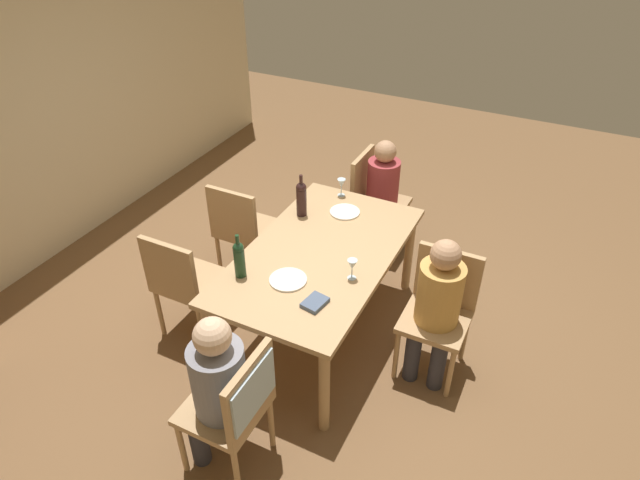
# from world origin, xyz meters

# --- Properties ---
(ground_plane) EXTENTS (10.00, 10.00, 0.00)m
(ground_plane) POSITION_xyz_m (0.00, 0.00, 0.00)
(ground_plane) COLOR brown
(rear_room_partition) EXTENTS (6.40, 0.12, 2.70)m
(rear_room_partition) POSITION_xyz_m (0.00, 2.69, 1.35)
(rear_room_partition) COLOR beige
(rear_room_partition) RESTS_ON ground_plane
(dining_table) EXTENTS (1.72, 0.98, 0.76)m
(dining_table) POSITION_xyz_m (0.00, 0.00, 0.67)
(dining_table) COLOR tan
(dining_table) RESTS_ON ground_plane
(chair_left_end) EXTENTS (0.44, 0.46, 0.92)m
(chair_left_end) POSITION_xyz_m (-1.24, -0.12, 0.59)
(chair_left_end) COLOR tan
(chair_left_end) RESTS_ON ground_plane
(chair_near) EXTENTS (0.44, 0.44, 0.92)m
(chair_near) POSITION_xyz_m (0.09, -0.87, 0.53)
(chair_near) COLOR tan
(chair_near) RESTS_ON ground_plane
(chair_right_end) EXTENTS (0.44, 0.44, 0.92)m
(chair_right_end) POSITION_xyz_m (1.24, 0.09, 0.53)
(chair_right_end) COLOR tan
(chair_right_end) RESTS_ON ground_plane
(chair_far_left) EXTENTS (0.44, 0.44, 0.92)m
(chair_far_left) POSITION_xyz_m (-0.47, 0.87, 0.53)
(chair_far_left) COLOR tan
(chair_far_left) RESTS_ON ground_plane
(chair_far_right) EXTENTS (0.44, 0.44, 0.92)m
(chair_far_right) POSITION_xyz_m (0.30, 0.87, 0.53)
(chair_far_right) COLOR tan
(chair_far_right) RESTS_ON ground_plane
(person_woman_host) EXTENTS (0.31, 0.35, 1.14)m
(person_woman_host) POSITION_xyz_m (-1.24, 0.03, 0.66)
(person_woman_host) COLOR #33333D
(person_woman_host) RESTS_ON ground_plane
(person_man_bearded) EXTENTS (0.34, 0.30, 1.12)m
(person_man_bearded) POSITION_xyz_m (-0.03, -0.87, 0.65)
(person_man_bearded) COLOR #33333D
(person_man_bearded) RESTS_ON ground_plane
(person_man_guest) EXTENTS (0.28, 0.32, 1.08)m
(person_man_guest) POSITION_xyz_m (1.24, -0.03, 0.63)
(person_man_guest) COLOR #33333D
(person_man_guest) RESTS_ON ground_plane
(wine_bottle_tall_green) EXTENTS (0.08, 0.08, 0.32)m
(wine_bottle_tall_green) POSITION_xyz_m (-0.47, 0.35, 0.90)
(wine_bottle_tall_green) COLOR #19381E
(wine_bottle_tall_green) RESTS_ON dining_table
(wine_bottle_dark_red) EXTENTS (0.08, 0.08, 0.35)m
(wine_bottle_dark_red) POSITION_xyz_m (0.37, 0.34, 0.91)
(wine_bottle_dark_red) COLOR black
(wine_bottle_dark_red) RESTS_ON dining_table
(wine_glass_near_left) EXTENTS (0.07, 0.07, 0.15)m
(wine_glass_near_left) POSITION_xyz_m (-0.17, -0.32, 0.86)
(wine_glass_near_left) COLOR silver
(wine_glass_near_left) RESTS_ON dining_table
(wine_glass_centre) EXTENTS (0.07, 0.07, 0.15)m
(wine_glass_centre) POSITION_xyz_m (0.77, 0.19, 0.86)
(wine_glass_centre) COLOR silver
(wine_glass_centre) RESTS_ON dining_table
(dinner_plate_host) EXTENTS (0.23, 0.23, 0.01)m
(dinner_plate_host) POSITION_xyz_m (0.54, 0.05, 0.76)
(dinner_plate_host) COLOR white
(dinner_plate_host) RESTS_ON dining_table
(dinner_plate_guest_left) EXTENTS (0.25, 0.25, 0.01)m
(dinner_plate_guest_left) POSITION_xyz_m (-0.38, 0.04, 0.76)
(dinner_plate_guest_left) COLOR silver
(dinner_plate_guest_left) RESTS_ON dining_table
(folded_napkin) EXTENTS (0.18, 0.15, 0.03)m
(folded_napkin) POSITION_xyz_m (-0.51, -0.22, 0.77)
(folded_napkin) COLOR #4C5B75
(folded_napkin) RESTS_ON dining_table
(handbag) EXTENTS (0.16, 0.29, 0.22)m
(handbag) POSITION_xyz_m (0.74, 0.87, 0.11)
(handbag) COLOR brown
(handbag) RESTS_ON ground_plane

